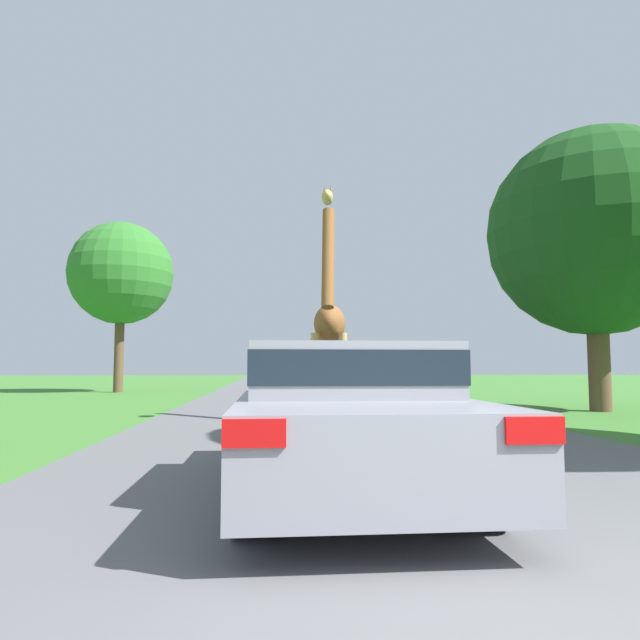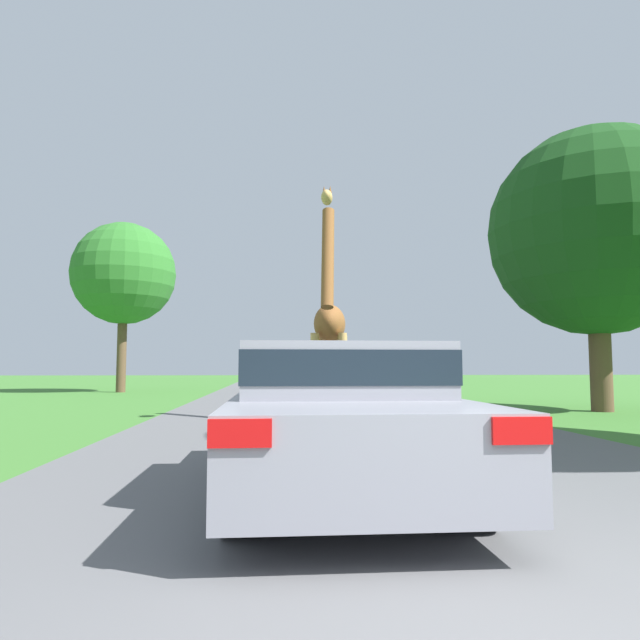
{
  "view_description": "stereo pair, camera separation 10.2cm",
  "coord_description": "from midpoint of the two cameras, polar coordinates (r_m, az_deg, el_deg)",
  "views": [
    {
      "loc": [
        -1.39,
        -1.81,
        1.16
      ],
      "look_at": [
        -0.2,
        11.42,
        2.25
      ],
      "focal_mm": 32.0,
      "sensor_mm": 36.0,
      "label": 1
    },
    {
      "loc": [
        -1.29,
        -1.82,
        1.16
      ],
      "look_at": [
        -0.2,
        11.42,
        2.25
      ],
      "focal_mm": 32.0,
      "sensor_mm": 36.0,
      "label": 2
    }
  ],
  "objects": [
    {
      "name": "tree_right_cluster",
      "position": [
        17.1,
        25.98,
        7.9
      ],
      "size": [
        5.57,
        5.57,
        7.56
      ],
      "color": "brown",
      "rests_on": "ground"
    },
    {
      "name": "tree_centre_back",
      "position": [
        28.19,
        -18.92,
        4.37
      ],
      "size": [
        4.76,
        4.76,
        7.89
      ],
      "color": "brown",
      "rests_on": "ground"
    },
    {
      "name": "road",
      "position": [
        31.87,
        -2.3,
        -6.8
      ],
      "size": [
        8.0,
        120.0,
        0.0
      ],
      "color": "#5B5B5E",
      "rests_on": "ground"
    },
    {
      "name": "car_lead_maroon",
      "position": [
        5.49,
        2.3,
        -9.23
      ],
      "size": [
        1.93,
        4.58,
        1.36
      ],
      "color": "gray",
      "rests_on": "ground"
    },
    {
      "name": "car_queue_left",
      "position": [
        28.36,
        3.02,
        -5.56
      ],
      "size": [
        1.94,
        4.57,
        1.4
      ],
      "color": "navy",
      "rests_on": "ground"
    },
    {
      "name": "giraffe_near_road",
      "position": [
        13.21,
        1.17,
        -0.43
      ],
      "size": [
        1.03,
        2.72,
        5.04
      ],
      "rotation": [
        0.0,
        0.0,
        3.01
      ],
      "color": "tan",
      "rests_on": "ground"
    },
    {
      "name": "car_queue_right",
      "position": [
        18.38,
        -2.08,
        -6.09
      ],
      "size": [
        1.78,
        4.73,
        1.34
      ],
      "color": "silver",
      "rests_on": "ground"
    }
  ]
}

